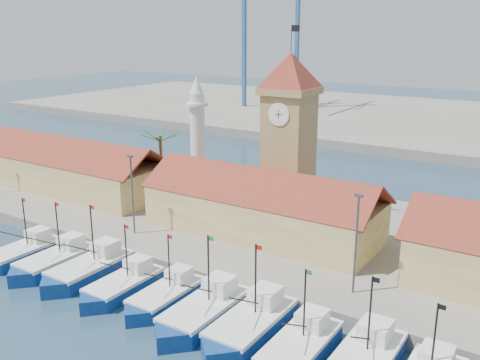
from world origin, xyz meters
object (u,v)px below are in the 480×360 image
Objects in this scene: boat_5 at (202,314)px; minaret at (198,136)px; boat_0 at (21,254)px; clock_tower at (289,133)px.

minaret is (-19.38, 25.16, 8.91)m from boat_5.
minaret reaches higher than boat_0.
boat_5 reaches higher than boat_0.
boat_5 is at bearing -52.40° from minaret.
boat_5 is 26.07m from clock_tower.
boat_0 is 0.42× the size of clock_tower.
boat_5 is 0.64× the size of minaret.
boat_0 is 0.90× the size of boat_5.
boat_5 is 32.98m from minaret.
boat_0 is 32.46m from clock_tower.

